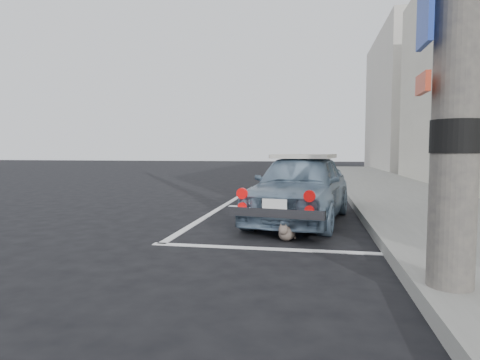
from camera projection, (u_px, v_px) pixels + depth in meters
The scene contains 8 objects.
ground at pixel (238, 239), 5.44m from camera, with size 80.00×80.00×0.00m, color black.
sidewalk at pixel (444, 217), 6.81m from camera, with size 2.80×40.00×0.15m, color slate.
building_far at pixel (407, 103), 23.60m from camera, with size 3.50×10.00×8.00m, color beige.
pline_rear at pixel (270, 249), 4.86m from camera, with size 3.00×0.12×0.01m, color silver.
pline_front at pixel (296, 191), 11.72m from camera, with size 3.00×0.12×0.01m, color silver.
pline_side at pixel (223, 207), 8.54m from camera, with size 0.12×7.00×0.01m, color silver.
retro_coupe at pixel (301, 186), 6.80m from camera, with size 1.92×3.60×1.16m.
cat at pixel (287, 232), 5.30m from camera, with size 0.29×0.45×0.25m.
Camera 1 is at (1.01, -5.27, 1.19)m, focal length 30.00 mm.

